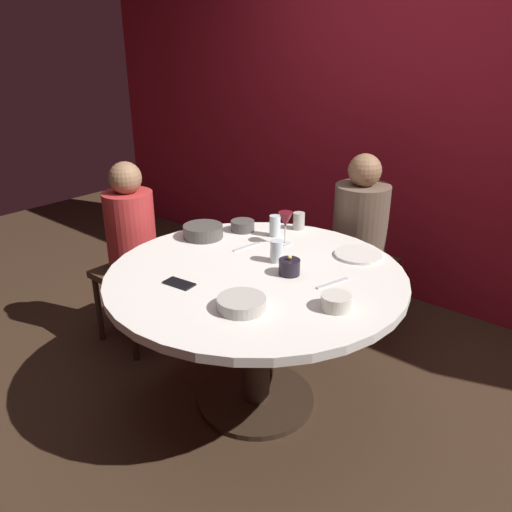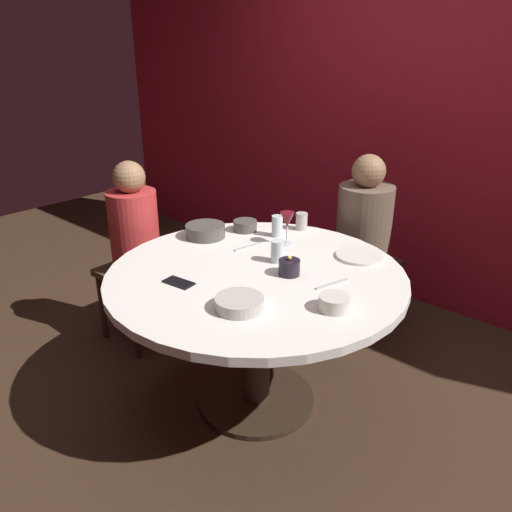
% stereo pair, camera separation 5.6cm
% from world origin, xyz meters
% --- Properties ---
extents(ground_plane, '(8.00, 8.00, 0.00)m').
position_xyz_m(ground_plane, '(0.00, 0.00, 0.00)').
color(ground_plane, '#382619').
extents(back_wall, '(6.00, 0.10, 2.60)m').
position_xyz_m(back_wall, '(0.00, 1.65, 1.30)').
color(back_wall, maroon).
rests_on(back_wall, ground).
extents(dining_table, '(1.39, 1.39, 0.74)m').
position_xyz_m(dining_table, '(0.00, 0.00, 0.59)').
color(dining_table, silver).
rests_on(dining_table, ground).
extents(seated_diner_left, '(0.40, 0.40, 1.12)m').
position_xyz_m(seated_diner_left, '(-0.94, 0.00, 0.69)').
color(seated_diner_left, '#3F2D1E').
rests_on(seated_diner_left, ground).
extents(seated_diner_back, '(0.40, 0.40, 1.13)m').
position_xyz_m(seated_diner_back, '(0.00, 0.98, 0.70)').
color(seated_diner_back, '#3F2D1E').
rests_on(seated_diner_back, ground).
extents(candle_holder, '(0.10, 0.10, 0.09)m').
position_xyz_m(candle_holder, '(0.13, 0.08, 0.77)').
color(candle_holder, black).
rests_on(candle_holder, dining_table).
extents(wine_glass, '(0.08, 0.08, 0.18)m').
position_xyz_m(wine_glass, '(-0.11, 0.37, 0.87)').
color(wine_glass, silver).
rests_on(wine_glass, dining_table).
extents(dinner_plate, '(0.24, 0.24, 0.01)m').
position_xyz_m(dinner_plate, '(0.27, 0.47, 0.74)').
color(dinner_plate, silver).
rests_on(dinner_plate, dining_table).
extents(cell_phone, '(0.15, 0.09, 0.01)m').
position_xyz_m(cell_phone, '(-0.18, -0.32, 0.74)').
color(cell_phone, black).
rests_on(cell_phone, dining_table).
extents(bowl_serving_large, '(0.22, 0.22, 0.07)m').
position_xyz_m(bowl_serving_large, '(-0.51, 0.16, 0.77)').
color(bowl_serving_large, '#4C4742').
rests_on(bowl_serving_large, dining_table).
extents(bowl_salad_center, '(0.20, 0.20, 0.05)m').
position_xyz_m(bowl_salad_center, '(0.18, -0.31, 0.76)').
color(bowl_salad_center, '#B2ADA3').
rests_on(bowl_salad_center, dining_table).
extents(bowl_small_white, '(0.12, 0.12, 0.06)m').
position_xyz_m(bowl_small_white, '(0.47, -0.06, 0.77)').
color(bowl_small_white, beige).
rests_on(bowl_small_white, dining_table).
extents(bowl_sauce_side, '(0.13, 0.13, 0.06)m').
position_xyz_m(bowl_sauce_side, '(-0.41, 0.37, 0.77)').
color(bowl_sauce_side, '#4C4742').
rests_on(bowl_sauce_side, dining_table).
extents(cup_near_candle, '(0.06, 0.06, 0.12)m').
position_xyz_m(cup_near_candle, '(-0.22, 0.43, 0.80)').
color(cup_near_candle, silver).
rests_on(cup_near_candle, dining_table).
extents(cup_by_left_diner, '(0.07, 0.07, 0.10)m').
position_xyz_m(cup_by_left_diner, '(-0.19, 0.60, 0.79)').
color(cup_by_left_diner, '#B2ADA3').
rests_on(cup_by_left_diner, dining_table).
extents(cup_by_right_diner, '(0.06, 0.06, 0.11)m').
position_xyz_m(cup_by_right_diner, '(-0.00, 0.15, 0.79)').
color(cup_by_right_diner, silver).
rests_on(cup_by_right_diner, dining_table).
extents(fork_near_plate, '(0.04, 0.18, 0.01)m').
position_xyz_m(fork_near_plate, '(-0.23, 0.20, 0.74)').
color(fork_near_plate, '#B7B7BC').
rests_on(fork_near_plate, dining_table).
extents(knife_near_plate, '(0.06, 0.18, 0.01)m').
position_xyz_m(knife_near_plate, '(0.34, 0.12, 0.74)').
color(knife_near_plate, '#B7B7BC').
rests_on(knife_near_plate, dining_table).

